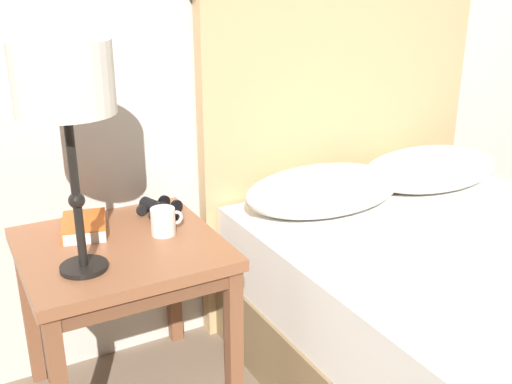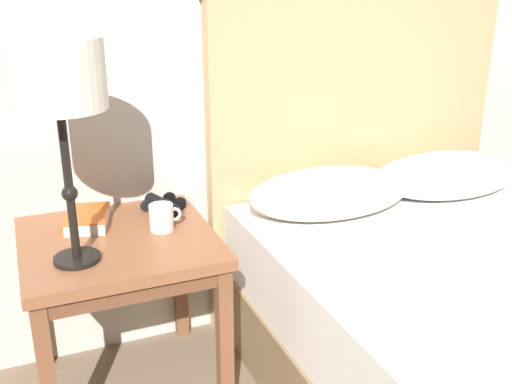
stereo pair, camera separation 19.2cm
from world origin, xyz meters
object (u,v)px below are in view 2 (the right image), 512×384
at_px(bed, 483,329).
at_px(book_on_nightstand, 86,219).
at_px(table_lamp, 57,82).
at_px(nightstand, 119,259).
at_px(coffee_mug, 162,217).
at_px(binoculars_pair, 163,205).

xyz_separation_m(bed, book_on_nightstand, (-1.06, 0.67, 0.27)).
height_order(table_lamp, book_on_nightstand, table_lamp).
bearing_deg(nightstand, table_lamp, -137.24).
xyz_separation_m(book_on_nightstand, coffee_mug, (0.22, -0.13, 0.02)).
bearing_deg(bed, table_lamp, 159.44).
bearing_deg(coffee_mug, bed, -32.49).
bearing_deg(nightstand, bed, -28.88).
bearing_deg(table_lamp, book_on_nightstand, 76.70).
bearing_deg(book_on_nightstand, table_lamp, -103.30).
bearing_deg(table_lamp, binoculars_pair, 40.85).
distance_m(book_on_nightstand, coffee_mug, 0.25).
height_order(nightstand, bed, bed).
relative_size(nightstand, book_on_nightstand, 2.67).
bearing_deg(binoculars_pair, nightstand, -140.61).
height_order(table_lamp, coffee_mug, table_lamp).
distance_m(nightstand, book_on_nightstand, 0.18).
bearing_deg(coffee_mug, book_on_nightstand, 148.40).
height_order(bed, binoculars_pair, bed).
distance_m(nightstand, bed, 1.14).
bearing_deg(coffee_mug, table_lamp, -156.91).
bearing_deg(bed, nightstand, 151.12).
xyz_separation_m(nightstand, table_lamp, (-0.13, -0.12, 0.58)).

